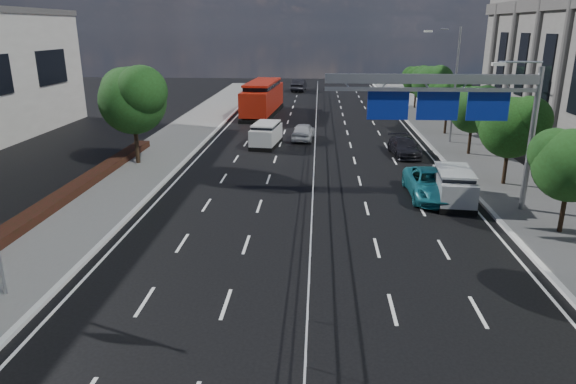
{
  "coord_description": "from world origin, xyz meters",
  "views": [
    {
      "loc": [
        0.22,
        -15.22,
        8.95
      ],
      "look_at": [
        -0.99,
        5.08,
        2.4
      ],
      "focal_mm": 32.0,
      "sensor_mm": 36.0,
      "label": 1
    }
  ],
  "objects_px": {
    "white_minivan": "(266,135)",
    "near_car_silver": "(304,131)",
    "near_car_dark": "(299,85)",
    "overhead_gantry": "(454,100)",
    "red_bus": "(263,97)",
    "parked_car_teal": "(432,184)",
    "parked_car_dark": "(404,147)",
    "pedestrian_b": "(557,177)",
    "silver_minivan": "(453,186)"
  },
  "relations": [
    {
      "from": "near_car_silver",
      "to": "parked_car_dark",
      "type": "distance_m",
      "value": 9.02
    },
    {
      "from": "overhead_gantry",
      "to": "white_minivan",
      "type": "distance_m",
      "value": 18.38
    },
    {
      "from": "parked_car_teal",
      "to": "near_car_silver",
      "type": "bearing_deg",
      "value": 116.74
    },
    {
      "from": "white_minivan",
      "to": "red_bus",
      "type": "bearing_deg",
      "value": 104.27
    },
    {
      "from": "near_car_silver",
      "to": "pedestrian_b",
      "type": "bearing_deg",
      "value": 141.3
    },
    {
      "from": "silver_minivan",
      "to": "parked_car_dark",
      "type": "height_order",
      "value": "silver_minivan"
    },
    {
      "from": "overhead_gantry",
      "to": "red_bus",
      "type": "bearing_deg",
      "value": 113.0
    },
    {
      "from": "parked_car_dark",
      "to": "red_bus",
      "type": "bearing_deg",
      "value": 120.1
    },
    {
      "from": "near_car_silver",
      "to": "silver_minivan",
      "type": "distance_m",
      "value": 17.61
    },
    {
      "from": "parked_car_dark",
      "to": "pedestrian_b",
      "type": "relative_size",
      "value": 2.37
    },
    {
      "from": "near_car_dark",
      "to": "silver_minivan",
      "type": "relative_size",
      "value": 1.16
    },
    {
      "from": "overhead_gantry",
      "to": "near_car_silver",
      "type": "relative_size",
      "value": 2.47
    },
    {
      "from": "overhead_gantry",
      "to": "red_bus",
      "type": "height_order",
      "value": "overhead_gantry"
    },
    {
      "from": "near_car_dark",
      "to": "near_car_silver",
      "type": "bearing_deg",
      "value": 97.03
    },
    {
      "from": "parked_car_dark",
      "to": "near_car_dark",
      "type": "bearing_deg",
      "value": 98.69
    },
    {
      "from": "white_minivan",
      "to": "near_car_silver",
      "type": "bearing_deg",
      "value": 47.97
    },
    {
      "from": "parked_car_teal",
      "to": "pedestrian_b",
      "type": "bearing_deg",
      "value": 6.28
    },
    {
      "from": "parked_car_teal",
      "to": "pedestrian_b",
      "type": "relative_size",
      "value": 2.93
    },
    {
      "from": "white_minivan",
      "to": "silver_minivan",
      "type": "height_order",
      "value": "white_minivan"
    },
    {
      "from": "red_bus",
      "to": "parked_car_teal",
      "type": "xyz_separation_m",
      "value": [
        12.25,
        -27.48,
        -1.06
      ]
    },
    {
      "from": "red_bus",
      "to": "silver_minivan",
      "type": "distance_m",
      "value": 31.1
    },
    {
      "from": "parked_car_teal",
      "to": "pedestrian_b",
      "type": "height_order",
      "value": "pedestrian_b"
    },
    {
      "from": "near_car_silver",
      "to": "near_car_dark",
      "type": "relative_size",
      "value": 0.8
    },
    {
      "from": "white_minivan",
      "to": "parked_car_dark",
      "type": "distance_m",
      "value": 10.68
    },
    {
      "from": "white_minivan",
      "to": "near_car_dark",
      "type": "relative_size",
      "value": 0.85
    },
    {
      "from": "parked_car_dark",
      "to": "overhead_gantry",
      "type": "bearing_deg",
      "value": -93.41
    },
    {
      "from": "overhead_gantry",
      "to": "near_car_dark",
      "type": "bearing_deg",
      "value": 100.55
    },
    {
      "from": "overhead_gantry",
      "to": "parked_car_teal",
      "type": "bearing_deg",
      "value": 97.02
    },
    {
      "from": "red_bus",
      "to": "parked_car_teal",
      "type": "relative_size",
      "value": 2.17
    },
    {
      "from": "parked_car_dark",
      "to": "white_minivan",
      "type": "bearing_deg",
      "value": 161.66
    },
    {
      "from": "white_minivan",
      "to": "parked_car_dark",
      "type": "relative_size",
      "value": 1.0
    },
    {
      "from": "white_minivan",
      "to": "silver_minivan",
      "type": "distance_m",
      "value": 17.22
    },
    {
      "from": "overhead_gantry",
      "to": "silver_minivan",
      "type": "distance_m",
      "value": 4.95
    },
    {
      "from": "near_car_dark",
      "to": "pedestrian_b",
      "type": "distance_m",
      "value": 50.82
    },
    {
      "from": "silver_minivan",
      "to": "parked_car_teal",
      "type": "relative_size",
      "value": 0.82
    },
    {
      "from": "red_bus",
      "to": "near_car_dark",
      "type": "distance_m",
      "value": 21.73
    },
    {
      "from": "red_bus",
      "to": "parked_car_dark",
      "type": "height_order",
      "value": "red_bus"
    },
    {
      "from": "near_car_silver",
      "to": "near_car_dark",
      "type": "xyz_separation_m",
      "value": [
        -1.74,
        34.19,
        0.15
      ]
    },
    {
      "from": "overhead_gantry",
      "to": "near_car_dark",
      "type": "xyz_separation_m",
      "value": [
        -9.48,
        50.92,
        -4.75
      ]
    },
    {
      "from": "parked_car_teal",
      "to": "parked_car_dark",
      "type": "height_order",
      "value": "parked_car_teal"
    },
    {
      "from": "red_bus",
      "to": "parked_car_dark",
      "type": "bearing_deg",
      "value": -51.25
    },
    {
      "from": "overhead_gantry",
      "to": "parked_car_dark",
      "type": "height_order",
      "value": "overhead_gantry"
    },
    {
      "from": "silver_minivan",
      "to": "near_car_silver",
      "type": "bearing_deg",
      "value": 124.02
    },
    {
      "from": "white_minivan",
      "to": "silver_minivan",
      "type": "relative_size",
      "value": 0.99
    },
    {
      "from": "white_minivan",
      "to": "near_car_silver",
      "type": "height_order",
      "value": "white_minivan"
    },
    {
      "from": "white_minivan",
      "to": "parked_car_dark",
      "type": "bearing_deg",
      "value": -6.56
    },
    {
      "from": "pedestrian_b",
      "to": "silver_minivan",
      "type": "bearing_deg",
      "value": 14.66
    },
    {
      "from": "overhead_gantry",
      "to": "pedestrian_b",
      "type": "relative_size",
      "value": 5.47
    },
    {
      "from": "silver_minivan",
      "to": "parked_car_teal",
      "type": "bearing_deg",
      "value": 151.16
    },
    {
      "from": "white_minivan",
      "to": "parked_car_teal",
      "type": "relative_size",
      "value": 0.81
    }
  ]
}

